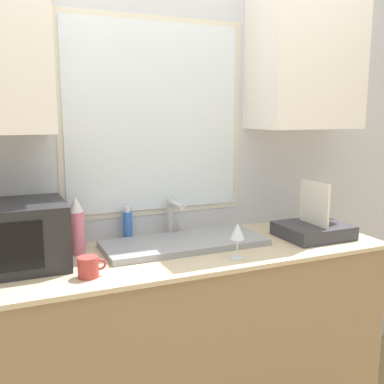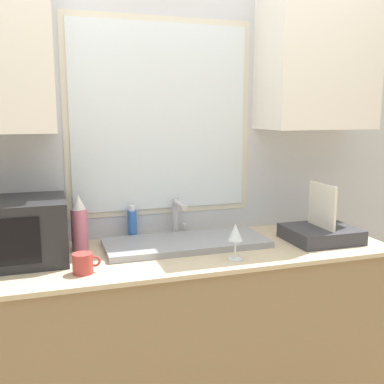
% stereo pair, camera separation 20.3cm
% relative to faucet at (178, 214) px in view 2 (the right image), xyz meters
% --- Properties ---
extents(countertop, '(2.02, 0.64, 0.92)m').
position_rel_faucet_xyz_m(countertop, '(-0.06, -0.22, -0.58)').
color(countertop, '#8C7251').
rests_on(countertop, ground_plane).
extents(wall_back, '(6.00, 0.38, 2.60)m').
position_rel_faucet_xyz_m(wall_back, '(-0.06, 0.07, 0.38)').
color(wall_back, silver).
rests_on(wall_back, ground_plane).
extents(sink_basin, '(0.78, 0.32, 0.03)m').
position_rel_faucet_xyz_m(sink_basin, '(-0.00, -0.16, -0.11)').
color(sink_basin, gray).
rests_on(sink_basin, countertop).
extents(faucet, '(0.08, 0.19, 0.20)m').
position_rel_faucet_xyz_m(faucet, '(0.00, 0.00, 0.00)').
color(faucet, '#B7B7BC').
rests_on(faucet, countertop).
extents(microwave, '(0.43, 0.36, 0.27)m').
position_rel_faucet_xyz_m(microwave, '(-0.77, -0.16, 0.01)').
color(microwave, '#232326').
rests_on(microwave, countertop).
extents(dish_rack, '(0.34, 0.29, 0.29)m').
position_rel_faucet_xyz_m(dish_rack, '(0.66, -0.29, -0.08)').
color(dish_rack, '#333338').
rests_on(dish_rack, countertop).
extents(spray_bottle, '(0.08, 0.08, 0.26)m').
position_rel_faucet_xyz_m(spray_bottle, '(-0.50, -0.08, 0.00)').
color(spray_bottle, '#D8728C').
rests_on(spray_bottle, countertop).
extents(soap_bottle, '(0.05, 0.05, 0.18)m').
position_rel_faucet_xyz_m(soap_bottle, '(-0.23, 0.03, -0.04)').
color(soap_bottle, blue).
rests_on(soap_bottle, countertop).
extents(mug_near_sink, '(0.11, 0.08, 0.08)m').
position_rel_faucet_xyz_m(mug_near_sink, '(-0.51, -0.40, -0.08)').
color(mug_near_sink, '#A53833').
rests_on(mug_near_sink, countertop).
extents(wine_glass, '(0.07, 0.07, 0.16)m').
position_rel_faucet_xyz_m(wine_glass, '(0.14, -0.43, -0.00)').
color(wine_glass, silver).
rests_on(wine_glass, countertop).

